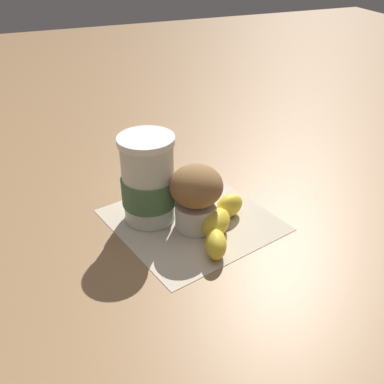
% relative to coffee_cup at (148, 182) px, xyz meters
% --- Properties ---
extents(ground_plane, '(3.00, 3.00, 0.00)m').
position_rel_coffee_cup_xyz_m(ground_plane, '(0.06, -0.03, -0.07)').
color(ground_plane, '#936D47').
extents(paper_napkin, '(0.28, 0.28, 0.00)m').
position_rel_coffee_cup_xyz_m(paper_napkin, '(0.06, -0.03, -0.07)').
color(paper_napkin, beige).
rests_on(paper_napkin, ground_plane).
extents(coffee_cup, '(0.09, 0.09, 0.14)m').
position_rel_coffee_cup_xyz_m(coffee_cup, '(0.00, 0.00, 0.00)').
color(coffee_cup, silver).
rests_on(coffee_cup, paper_napkin).
extents(muffin, '(0.08, 0.08, 0.10)m').
position_rel_coffee_cup_xyz_m(muffin, '(0.06, -0.05, -0.01)').
color(muffin, white).
rests_on(muffin, paper_napkin).
extents(banana, '(0.11, 0.13, 0.04)m').
position_rel_coffee_cup_xyz_m(banana, '(0.09, -0.08, -0.05)').
color(banana, yellow).
rests_on(banana, paper_napkin).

